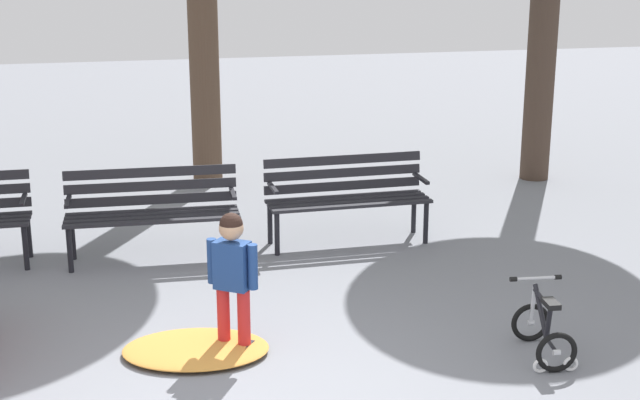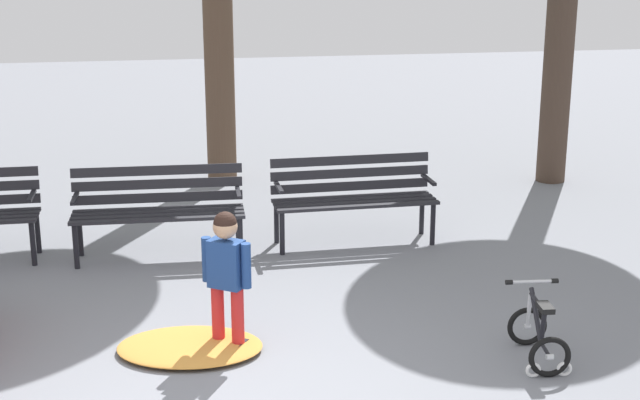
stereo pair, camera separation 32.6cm
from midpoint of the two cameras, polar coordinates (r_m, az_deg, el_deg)
park_bench_left at (r=8.77m, az=-8.93°, el=-0.27°), size 1.62×0.51×0.85m
park_bench_right at (r=9.09m, az=3.08°, el=0.48°), size 1.61×0.49×0.85m
child_standing at (r=6.70m, az=-4.42°, el=-4.30°), size 0.34×0.28×1.05m
kids_bicycle at (r=6.85m, az=14.71°, el=-8.08°), size 0.41×0.59×0.54m
leaf_pile at (r=6.89m, az=-6.69°, el=-9.00°), size 1.18×0.92×0.07m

